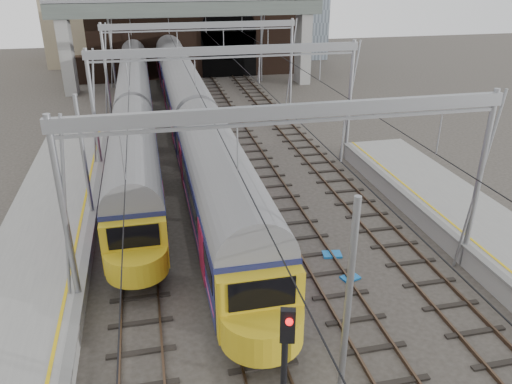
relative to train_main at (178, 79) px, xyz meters
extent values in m
cube|color=#4C3828|center=(-4.72, -23.42, -2.50)|extent=(0.08, 80.00, 0.16)
cube|color=#4C3828|center=(-3.28, -23.42, -2.50)|extent=(0.08, 80.00, 0.16)
cube|color=black|center=(-4.00, -23.42, -2.58)|extent=(2.40, 80.00, 0.14)
cube|color=#4C3828|center=(-0.72, -23.42, -2.50)|extent=(0.08, 80.00, 0.16)
cube|color=#4C3828|center=(0.72, -23.42, -2.50)|extent=(0.08, 80.00, 0.16)
cube|color=black|center=(0.00, -23.42, -2.58)|extent=(2.40, 80.00, 0.14)
cube|color=#4C3828|center=(3.28, -23.42, -2.50)|extent=(0.08, 80.00, 0.16)
cube|color=#4C3828|center=(4.72, -23.42, -2.50)|extent=(0.08, 80.00, 0.16)
cube|color=black|center=(4.00, -23.42, -2.58)|extent=(2.40, 80.00, 0.14)
cube|color=#4C3828|center=(7.28, -23.42, -2.50)|extent=(0.08, 80.00, 0.16)
cube|color=#4C3828|center=(8.72, -23.42, -2.50)|extent=(0.08, 80.00, 0.16)
cube|color=black|center=(8.00, -23.42, -2.58)|extent=(2.40, 80.00, 0.14)
cylinder|color=gray|center=(-6.20, -30.42, 1.41)|extent=(0.24, 0.24, 8.00)
cylinder|color=gray|center=(10.20, -30.42, 1.41)|extent=(0.24, 0.24, 8.00)
cube|color=gray|center=(2.00, -30.42, 5.01)|extent=(16.80, 0.28, 0.50)
cylinder|color=gray|center=(-6.20, -16.42, 1.41)|extent=(0.24, 0.24, 8.00)
cylinder|color=gray|center=(10.20, -16.42, 1.41)|extent=(0.24, 0.24, 8.00)
cube|color=gray|center=(2.00, -16.42, 5.01)|extent=(16.80, 0.28, 0.50)
cylinder|color=gray|center=(-6.20, -2.42, 1.41)|extent=(0.24, 0.24, 8.00)
cylinder|color=gray|center=(10.20, -2.42, 1.41)|extent=(0.24, 0.24, 8.00)
cube|color=gray|center=(2.00, -2.42, 5.01)|extent=(16.80, 0.28, 0.50)
cylinder|color=gray|center=(-6.20, 9.58, 1.41)|extent=(0.24, 0.24, 8.00)
cylinder|color=gray|center=(10.20, 9.58, 1.41)|extent=(0.24, 0.24, 8.00)
cube|color=gray|center=(2.00, 9.58, 5.01)|extent=(16.80, 0.28, 0.50)
cube|color=black|center=(-4.00, -23.42, 2.91)|extent=(0.03, 80.00, 0.03)
cube|color=black|center=(0.00, -23.42, 2.91)|extent=(0.03, 80.00, 0.03)
cube|color=black|center=(4.00, -23.42, 2.91)|extent=(0.03, 80.00, 0.03)
cube|color=black|center=(8.00, -23.42, 2.91)|extent=(0.03, 80.00, 0.03)
cube|color=black|center=(4.00, 13.58, 1.91)|extent=(26.00, 2.00, 9.00)
cube|color=black|center=(7.00, 12.56, 0.01)|extent=(6.50, 0.10, 5.20)
cylinder|color=black|center=(7.00, 12.56, 2.61)|extent=(6.50, 0.10, 6.50)
cube|color=black|center=(-8.00, 12.58, -1.09)|extent=(6.00, 1.50, 3.00)
cube|color=gray|center=(-10.50, 7.58, 1.51)|extent=(1.20, 2.50, 8.20)
cube|color=gray|center=(14.50, 7.58, 1.51)|extent=(1.20, 2.50, 8.20)
cube|color=#535D57|center=(2.00, 7.58, 5.61)|extent=(28.00, 3.00, 1.40)
cube|color=black|center=(0.00, 0.08, -2.24)|extent=(2.31, 68.27, 0.70)
cube|color=#141E46|center=(0.00, 0.08, -0.28)|extent=(2.93, 68.27, 2.62)
cylinder|color=slate|center=(0.00, 0.08, 1.03)|extent=(2.88, 67.77, 2.88)
cube|color=black|center=(0.00, 0.08, 0.14)|extent=(2.95, 67.07, 0.79)
cube|color=#B73972|center=(0.00, 0.08, -1.02)|extent=(2.95, 67.27, 0.13)
cube|color=gold|center=(0.00, -34.20, -0.38)|extent=(2.88, 0.60, 2.42)
cube|color=black|center=(0.00, -34.37, 0.24)|extent=(2.20, 0.08, 1.05)
cube|color=black|center=(-4.00, 1.85, -2.24)|extent=(2.09, 61.91, 0.70)
cube|color=#141E46|center=(-4.00, 1.85, -0.41)|extent=(2.66, 61.91, 2.37)
cylinder|color=slate|center=(-4.00, 1.85, 0.78)|extent=(2.60, 61.41, 2.60)
cube|color=black|center=(-4.00, 1.85, -0.03)|extent=(2.68, 60.71, 0.71)
cube|color=#B73972|center=(-4.00, 1.85, -1.07)|extent=(2.68, 60.91, 0.11)
cube|color=gold|center=(-4.00, -29.26, -0.51)|extent=(2.60, 0.60, 2.17)
cube|color=black|center=(-4.00, -29.43, 0.07)|extent=(1.99, 0.08, 0.95)
cube|color=black|center=(-0.27, -38.11, 2.06)|extent=(0.40, 0.27, 0.93)
sphere|color=red|center=(-0.27, -38.23, 2.27)|extent=(0.19, 0.19, 0.19)
cube|color=blue|center=(4.76, -28.39, -2.54)|extent=(0.94, 0.73, 0.10)
cube|color=blue|center=(4.86, -30.34, -2.55)|extent=(0.91, 0.77, 0.09)
camera|label=1|loc=(-3.02, -47.03, 9.77)|focal=35.00mm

